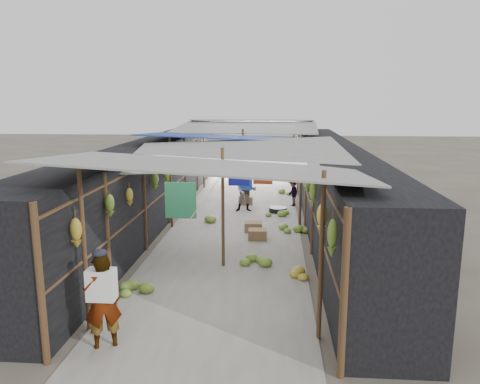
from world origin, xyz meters
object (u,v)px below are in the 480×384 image
(crate_near, at_px, (258,235))
(black_basin, at_px, (278,210))
(vendor_elderly, at_px, (102,301))
(vendor_seated, at_px, (293,192))
(shopper_blue, at_px, (246,191))

(crate_near, distance_m, black_basin, 3.06)
(crate_near, bearing_deg, vendor_elderly, -112.23)
(black_basin, height_order, vendor_seated, vendor_seated)
(crate_near, relative_size, shopper_blue, 0.34)
(vendor_elderly, bearing_deg, crate_near, -136.45)
(black_basin, xyz_separation_m, vendor_elderly, (-2.57, -8.49, 0.63))
(shopper_blue, height_order, vendor_seated, shopper_blue)
(black_basin, height_order, shopper_blue, shopper_blue)
(shopper_blue, bearing_deg, vendor_seated, 26.05)
(vendor_seated, bearing_deg, black_basin, -44.23)
(crate_near, relative_size, vendor_elderly, 0.33)
(crate_near, distance_m, shopper_blue, 3.17)
(crate_near, relative_size, black_basin, 0.81)
(black_basin, relative_size, vendor_seated, 0.60)
(crate_near, xyz_separation_m, shopper_blue, (-0.50, 3.08, 0.55))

